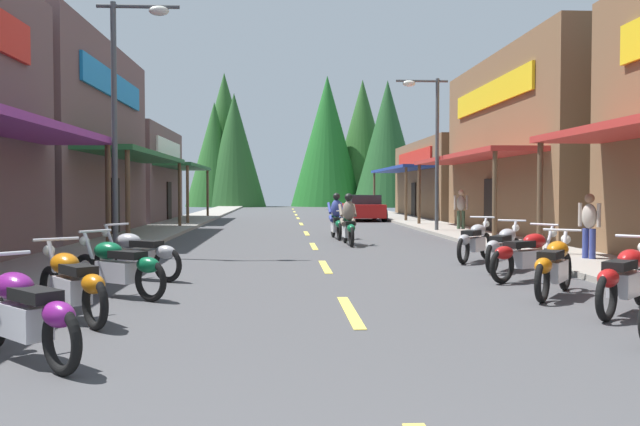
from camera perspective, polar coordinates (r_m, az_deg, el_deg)
name	(u,v)px	position (r m, az deg, el deg)	size (l,w,h in m)	color
ground	(305,232)	(27.05, -1.29, -1.66)	(9.33, 81.08, 0.10)	#424244
sidewalk_left	(161,230)	(27.47, -13.51, -1.42)	(2.30, 81.08, 0.12)	gray
sidewalk_right	(446,229)	(27.86, 10.75, -1.36)	(2.30, 81.08, 0.12)	gray
centerline_dashes	(303,227)	(29.57, -1.46, -1.24)	(0.16, 56.31, 0.01)	#E0C64C
storefront_left_middle	(0,139)	(26.26, -25.77, 5.70)	(9.78, 11.20, 6.92)	brown
storefront_left_far	(86,175)	(37.17, -19.43, 3.11)	(10.48, 9.79, 4.92)	brown
storefront_right_middle	(596,145)	(27.59, 22.56, 5.38)	(10.02, 12.53, 6.75)	brown
storefront_right_far	(475,180)	(40.98, 13.15, 2.78)	(9.25, 13.38, 4.53)	brown
streetlamp_left	(126,93)	(17.32, -16.29, 9.88)	(2.02, 0.30, 6.29)	#474C51
streetlamp_right	(429,132)	(26.19, 9.37, 6.84)	(2.02, 0.30, 5.97)	#474C51
motorcycle_parked_right_1	(625,278)	(9.90, 24.68, -5.07)	(1.58, 1.58, 1.04)	black
motorcycle_parked_right_2	(554,266)	(11.08, 19.42, -4.27)	(1.33, 1.80, 1.04)	black
motorcycle_parked_right_3	(527,254)	(12.89, 17.31, -3.38)	(1.83, 1.27, 1.04)	black
motorcycle_parked_right_4	(504,247)	(14.33, 15.48, -2.82)	(1.36, 1.78, 1.04)	black
motorcycle_parked_right_5	(474,241)	(15.97, 13.10, -2.31)	(1.34, 1.79, 1.04)	black
motorcycle_parked_left_0	(25,312)	(7.13, -23.96, -7.77)	(1.59, 1.58, 1.04)	black
motorcycle_parked_left_1	(72,283)	(9.07, -20.50, -5.65)	(1.40, 1.74, 1.04)	black
motorcycle_parked_left_2	(118,266)	(10.82, -16.92, -4.39)	(1.78, 1.35, 1.04)	black
motorcycle_parked_left_3	(138,254)	(12.84, -15.36, -3.38)	(1.88, 1.21, 1.04)	black
rider_cruising_lead	(348,224)	(20.12, 2.44, -0.91)	(0.60, 2.14, 1.57)	black
rider_cruising_trailing	(336,220)	(22.58, 1.40, -0.59)	(0.60, 2.14, 1.57)	black
pedestrian_by_shop	(589,223)	(16.22, 22.08, -0.83)	(0.40, 0.51, 1.59)	#333F8C
pedestrian_browsing	(461,207)	(27.01, 12.00, 0.48)	(0.57, 0.27, 1.69)	#3F593F
parked_car_curbside	(363,208)	(36.26, 3.70, 0.44)	(2.21, 4.37, 1.40)	#B21919
treeline_backdrop	(299,144)	(67.84, -1.81, 5.95)	(23.53, 11.95, 13.70)	#285923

